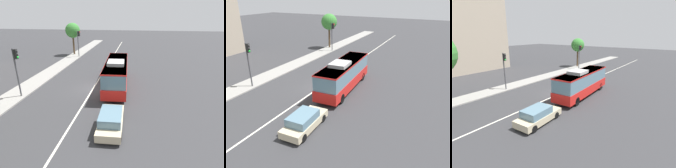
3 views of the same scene
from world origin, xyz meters
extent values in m
plane|color=#333335|center=(0.00, 0.00, 0.00)|extent=(160.00, 160.00, 0.00)
cube|color=gray|center=(0.00, 7.91, 0.07)|extent=(80.00, 2.79, 0.14)
cube|color=silver|center=(0.00, 0.00, 0.01)|extent=(76.00, 0.16, 0.01)
cube|color=red|center=(1.13, -2.65, 0.98)|extent=(10.12, 3.06, 1.10)
cube|color=slate|center=(1.13, -2.65, 2.31)|extent=(9.92, 2.97, 1.58)
cube|color=red|center=(1.13, -2.65, 3.04)|extent=(10.02, 3.03, 0.12)
cube|color=#B2B2B2|center=(-0.06, -2.71, 3.28)|extent=(2.30, 1.92, 0.36)
cylinder|color=black|center=(4.47, -1.36, 0.50)|extent=(1.02, 0.36, 1.00)
cylinder|color=black|center=(4.59, -3.55, 0.50)|extent=(1.02, 0.36, 1.00)
cylinder|color=black|center=(-2.32, -1.74, 0.50)|extent=(1.02, 0.36, 1.00)
cylinder|color=black|center=(-2.20, -3.93, 0.50)|extent=(1.02, 0.36, 1.00)
cube|color=#C6B793|center=(-7.43, -3.26, 0.52)|extent=(4.56, 1.96, 0.60)
cube|color=slate|center=(-7.68, -3.27, 1.14)|extent=(2.58, 1.75, 0.64)
cylinder|color=black|center=(-5.96, -2.41, 0.32)|extent=(0.65, 0.24, 0.64)
cylinder|color=black|center=(-5.90, -4.00, 0.32)|extent=(0.65, 0.24, 0.64)
cylinder|color=black|center=(-8.96, -2.51, 0.32)|extent=(0.65, 0.24, 0.64)
cylinder|color=black|center=(-8.90, -4.11, 0.32)|extent=(0.65, 0.24, 0.64)
cylinder|color=#47474C|center=(15.82, 6.83, 2.60)|extent=(0.16, 0.16, 5.20)
cube|color=black|center=(15.82, 6.55, 4.65)|extent=(0.32, 0.29, 0.96)
sphere|color=red|center=(15.83, 6.40, 4.97)|extent=(0.22, 0.22, 0.22)
sphere|color=#2D2D2D|center=(15.83, 6.40, 4.65)|extent=(0.22, 0.22, 0.22)
sphere|color=#2D2D2D|center=(15.83, 6.40, 4.33)|extent=(0.22, 0.22, 0.22)
cylinder|color=#47474C|center=(-3.30, 7.09, 2.60)|extent=(0.16, 0.16, 5.20)
cube|color=black|center=(-3.30, 6.81, 4.65)|extent=(0.32, 0.28, 0.96)
sphere|color=#2D2D2D|center=(-3.30, 6.66, 4.97)|extent=(0.22, 0.22, 0.22)
sphere|color=#2D2D2D|center=(-3.30, 6.66, 4.65)|extent=(0.22, 0.22, 0.22)
sphere|color=#1ED838|center=(-3.30, 6.66, 4.33)|extent=(0.22, 0.22, 0.22)
cylinder|color=#4C3823|center=(17.94, 8.54, 1.97)|extent=(0.36, 0.36, 3.94)
sphere|color=#387F33|center=(17.94, 8.54, 5.07)|extent=(3.01, 3.01, 3.01)
camera|label=1|loc=(-19.24, -5.01, 8.36)|focal=28.85mm
camera|label=2|loc=(-19.38, -12.28, 10.12)|focal=34.60mm
camera|label=3|loc=(-17.78, -13.61, 7.77)|focal=28.54mm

